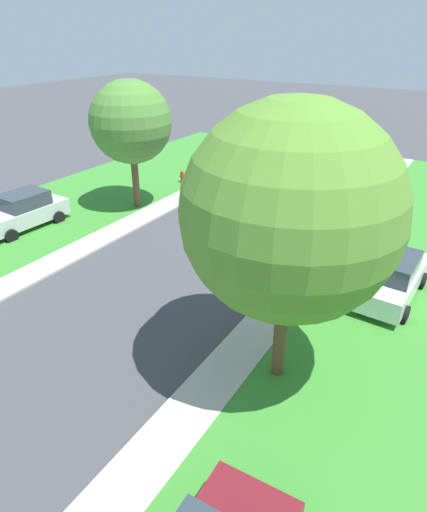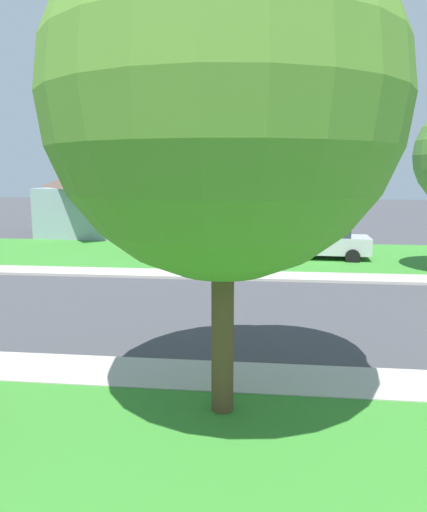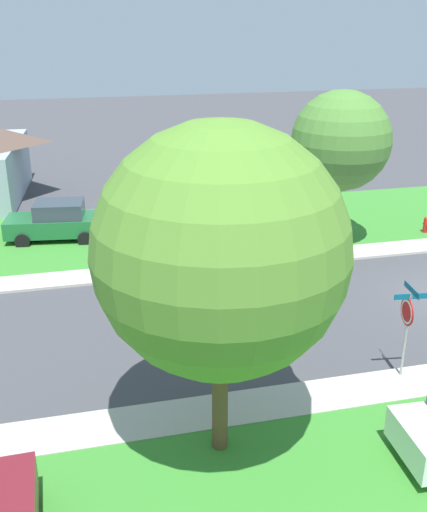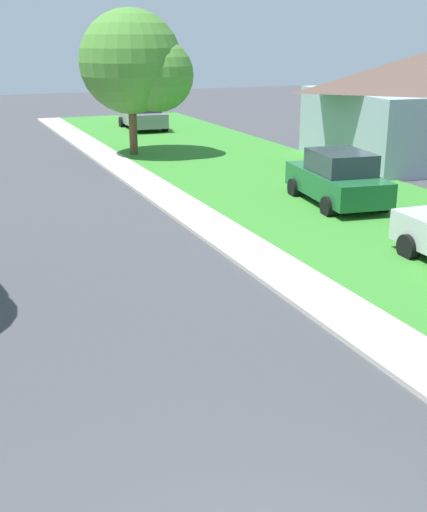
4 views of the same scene
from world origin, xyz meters
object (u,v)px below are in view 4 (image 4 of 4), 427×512
at_px(house_right_setback, 427,104).
at_px(car_grey_behind_trees, 143,115).
at_px(car_green_across_road, 338,179).
at_px(tree_sidewalk_mid, 137,65).

bearing_deg(house_right_setback, car_grey_behind_trees, 121.69).
bearing_deg(car_green_across_road, tree_sidewalk_mid, 105.64).
bearing_deg(house_right_setback, tree_sidewalk_mid, 152.63).
bearing_deg(tree_sidewalk_mid, house_right_setback, -27.37).
height_order(car_green_across_road, house_right_setback, house_right_setback).
bearing_deg(tree_sidewalk_mid, car_grey_behind_trees, 72.14).
xyz_separation_m(tree_sidewalk_mid, house_right_setback, (11.04, -5.71, -1.56)).
distance_m(tree_sidewalk_mid, house_right_setback, 12.53).
bearing_deg(house_right_setback, car_green_across_road, -145.44).
height_order(car_green_across_road, tree_sidewalk_mid, tree_sidewalk_mid).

